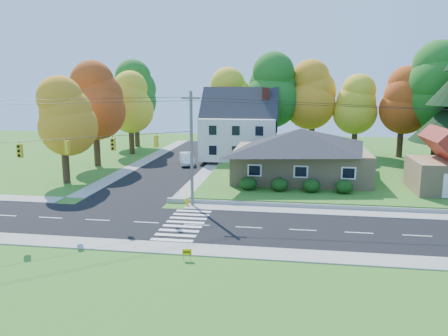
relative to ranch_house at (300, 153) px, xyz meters
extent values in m
plane|color=#3D7923|center=(-8.00, -16.00, -3.27)|extent=(120.00, 120.00, 0.00)
cube|color=black|center=(-8.00, -16.00, -3.26)|extent=(90.00, 8.00, 0.02)
cube|color=black|center=(-16.00, 10.00, -3.25)|extent=(8.00, 44.00, 0.02)
cube|color=#9C9A90|center=(-8.00, -11.00, -3.23)|extent=(90.00, 2.00, 0.08)
cube|color=#9C9A90|center=(-8.00, -21.00, -3.23)|extent=(90.00, 2.00, 0.08)
cube|color=#3D7923|center=(5.00, 5.00, -3.02)|extent=(30.00, 30.00, 0.50)
cube|color=tan|center=(0.00, 0.00, -1.17)|extent=(14.00, 10.00, 3.20)
pyramid|color=#26262B|center=(0.00, 0.00, 1.53)|extent=(14.60, 10.60, 2.20)
cube|color=silver|center=(-8.00, 12.00, 0.03)|extent=(10.00, 8.00, 5.60)
pyramid|color=#26262B|center=(-8.00, 12.00, 4.03)|extent=(10.40, 8.40, 2.40)
cube|color=brown|center=(-4.50, 12.00, 2.03)|extent=(0.90, 0.90, 9.60)
ellipsoid|color=#163A10|center=(-5.00, -6.20, -2.13)|extent=(1.70, 1.70, 1.27)
ellipsoid|color=#163A10|center=(-2.00, -6.20, -2.13)|extent=(1.70, 1.70, 1.27)
ellipsoid|color=#163A10|center=(1.00, -6.20, -2.13)|extent=(1.70, 1.70, 1.27)
ellipsoid|color=#163A10|center=(4.00, -6.20, -2.13)|extent=(1.70, 1.70, 1.27)
cylinder|color=#666059|center=(-9.50, -10.80, 1.73)|extent=(0.26, 0.26, 10.00)
cube|color=#666059|center=(-9.50, -10.80, 6.13)|extent=(1.60, 0.12, 0.12)
cube|color=gold|center=(-20.00, -19.20, 2.68)|extent=(0.34, 0.26, 1.00)
cube|color=gold|center=(-17.50, -17.20, 2.68)|extent=(0.26, 0.34, 1.00)
cube|color=gold|center=(-14.80, -15.05, 2.68)|extent=(0.34, 0.26, 1.00)
cube|color=gold|center=(-12.00, -12.80, 2.68)|extent=(0.26, 0.34, 1.00)
cylinder|color=black|center=(-16.00, -16.00, 3.33)|extent=(13.02, 10.43, 0.04)
cylinder|color=#3F2A19|center=(-10.00, 18.00, -0.07)|extent=(0.80, 0.80, 5.40)
sphere|color=gold|center=(-10.00, 18.00, 3.83)|extent=(6.72, 6.72, 6.72)
sphere|color=gold|center=(-10.00, 18.00, 5.51)|extent=(5.91, 5.91, 5.91)
sphere|color=gold|center=(-10.00, 18.00, 7.19)|extent=(5.11, 5.11, 5.11)
cylinder|color=#3F2A19|center=(-4.00, 17.00, 0.38)|extent=(0.86, 0.86, 6.30)
sphere|color=#246D1F|center=(-4.00, 17.00, 4.93)|extent=(7.84, 7.84, 7.84)
sphere|color=#246D1F|center=(-4.00, 17.00, 6.89)|extent=(6.90, 6.90, 6.90)
sphere|color=#246D1F|center=(-4.00, 17.00, 8.85)|extent=(5.96, 5.96, 5.96)
cylinder|color=#3F2A19|center=(2.00, 18.00, 0.16)|extent=(0.83, 0.83, 5.85)
sphere|color=orange|center=(2.00, 18.00, 4.38)|extent=(7.28, 7.28, 7.28)
sphere|color=orange|center=(2.00, 18.00, 6.20)|extent=(6.41, 6.41, 6.41)
sphere|color=orange|center=(2.00, 18.00, 8.02)|extent=(5.53, 5.53, 5.53)
cylinder|color=#3F2A19|center=(8.00, 17.00, -0.29)|extent=(0.77, 0.77, 4.95)
sphere|color=gold|center=(8.00, 17.00, 3.28)|extent=(6.16, 6.16, 6.16)
sphere|color=gold|center=(8.00, 17.00, 4.82)|extent=(5.42, 5.42, 5.42)
sphere|color=gold|center=(8.00, 17.00, 6.36)|extent=(4.68, 4.68, 4.68)
cylinder|color=#3F2A19|center=(14.00, 16.00, -0.07)|extent=(0.80, 0.80, 5.40)
sphere|color=#B34416|center=(14.00, 16.00, 3.83)|extent=(6.72, 6.72, 6.72)
sphere|color=#B34416|center=(14.00, 16.00, 5.51)|extent=(5.91, 5.91, 5.91)
sphere|color=#B34416|center=(14.00, 16.00, 7.19)|extent=(5.11, 5.11, 5.11)
cylinder|color=#3F2A19|center=(18.00, 14.00, 0.61)|extent=(0.89, 0.89, 6.75)
sphere|color=#246D1F|center=(18.00, 14.00, 5.48)|extent=(8.40, 8.40, 8.40)
sphere|color=#246D1F|center=(18.00, 14.00, 7.58)|extent=(7.39, 7.39, 7.39)
sphere|color=#246D1F|center=(18.00, 14.00, 9.68)|extent=(6.38, 6.38, 6.38)
cylinder|color=#3F2A19|center=(-25.00, -4.00, -0.79)|extent=(0.77, 0.77, 4.95)
sphere|color=orange|center=(-25.00, -4.00, 2.78)|extent=(6.16, 6.16, 6.16)
sphere|color=orange|center=(-25.00, -4.00, 4.32)|extent=(5.42, 5.42, 5.42)
sphere|color=orange|center=(-25.00, -4.00, 5.86)|extent=(4.68, 4.68, 4.68)
cylinder|color=#3F2A19|center=(-26.00, 6.00, -0.34)|extent=(0.83, 0.83, 5.85)
sphere|color=#B34416|center=(-26.00, 6.00, 3.88)|extent=(7.28, 7.28, 7.28)
sphere|color=#B34416|center=(-26.00, 6.00, 5.70)|extent=(6.41, 6.41, 6.41)
sphere|color=#B34416|center=(-26.00, 6.00, 7.52)|extent=(5.53, 5.53, 5.53)
cylinder|color=#3F2A19|center=(-25.00, 16.00, -0.57)|extent=(0.80, 0.80, 5.40)
sphere|color=gold|center=(-25.00, 16.00, 3.33)|extent=(6.72, 6.72, 6.72)
sphere|color=gold|center=(-25.00, 16.00, 5.01)|extent=(5.91, 5.91, 5.91)
sphere|color=gold|center=(-25.00, 16.00, 6.69)|extent=(5.11, 5.11, 5.11)
cylinder|color=#3F2A19|center=(-27.00, 24.00, -0.12)|extent=(0.86, 0.86, 6.30)
sphere|color=#246D1F|center=(-27.00, 24.00, 4.43)|extent=(7.84, 7.84, 7.84)
sphere|color=#246D1F|center=(-27.00, 24.00, 6.39)|extent=(6.90, 6.90, 6.90)
sphere|color=#246D1F|center=(-27.00, 24.00, 8.35)|extent=(5.96, 5.96, 5.96)
imported|color=silver|center=(-14.61, 8.42, -2.44)|extent=(3.12, 5.15, 1.60)
cylinder|color=#E8CF00|center=(-9.98, -10.85, -3.22)|extent=(0.33, 0.33, 0.09)
cylinder|color=#E8CF00|center=(-9.98, -10.85, -2.95)|extent=(0.22, 0.22, 0.50)
sphere|color=#E8CF00|center=(-9.98, -10.85, -2.65)|extent=(0.24, 0.24, 0.24)
cylinder|color=#E8CF00|center=(-9.98, -10.85, -2.86)|extent=(0.42, 0.17, 0.11)
cylinder|color=black|center=(-7.37, -22.67, -3.03)|extent=(0.02, 0.02, 0.48)
cylinder|color=black|center=(-6.94, -22.67, -3.03)|extent=(0.02, 0.02, 0.48)
cube|color=#FFCC00|center=(-7.16, -22.67, -2.74)|extent=(0.57, 0.13, 0.38)
camera|label=1|loc=(-1.14, -47.16, 7.37)|focal=35.00mm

